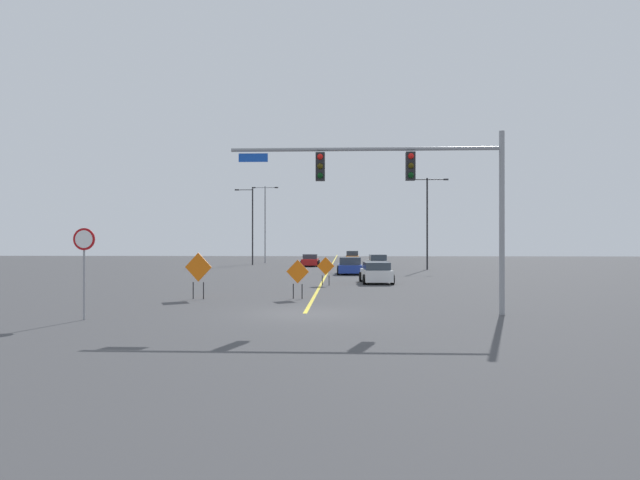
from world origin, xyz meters
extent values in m
plane|color=#444447|center=(0.00, 0.00, 0.00)|extent=(166.42, 166.42, 0.00)
cube|color=yellow|center=(0.00, 46.23, 0.00)|extent=(0.16, 92.45, 0.01)
cylinder|color=gray|center=(7.27, 0.00, 3.38)|extent=(0.20, 0.20, 6.76)
cylinder|color=gray|center=(2.25, 0.00, 6.13)|extent=(10.03, 0.14, 0.14)
cube|color=black|center=(3.92, 0.00, 5.48)|extent=(0.34, 0.32, 1.05)
sphere|color=red|center=(3.92, -0.17, 5.83)|extent=(0.22, 0.22, 0.22)
sphere|color=#3C3106|center=(3.92, -0.17, 5.48)|extent=(0.22, 0.22, 0.22)
sphere|color=black|center=(3.92, -0.17, 5.13)|extent=(0.22, 0.22, 0.22)
cube|color=black|center=(0.58, 0.00, 5.48)|extent=(0.34, 0.32, 1.05)
sphere|color=red|center=(0.58, -0.17, 5.83)|extent=(0.22, 0.22, 0.22)
sphere|color=#3C3106|center=(0.58, -0.17, 5.48)|extent=(0.22, 0.22, 0.22)
sphere|color=black|center=(0.58, -0.17, 5.13)|extent=(0.22, 0.22, 0.22)
cube|color=#1447B7|center=(-1.94, 0.00, 5.84)|extent=(1.10, 0.03, 0.32)
cylinder|color=gray|center=(-7.45, -2.04, 1.20)|extent=(0.07, 0.07, 2.39)
cylinder|color=#B20F14|center=(-7.45, -2.04, 2.77)|extent=(0.76, 0.03, 0.76)
cylinder|color=white|center=(-7.45, -2.06, 2.77)|extent=(0.61, 0.01, 0.61)
cylinder|color=gray|center=(-8.52, 49.46, 4.82)|extent=(0.16, 0.16, 9.64)
cylinder|color=gray|center=(-9.24, 49.46, 9.49)|extent=(1.44, 0.08, 0.08)
cube|color=#262628|center=(-9.96, 49.46, 9.49)|extent=(0.44, 0.24, 0.14)
cylinder|color=gray|center=(-7.80, 49.46, 9.49)|extent=(1.44, 0.08, 0.08)
cube|color=#262628|center=(-7.08, 49.46, 9.49)|extent=(0.44, 0.24, 0.14)
cylinder|color=black|center=(-9.12, 43.46, 4.41)|extent=(0.16, 0.16, 8.81)
cylinder|color=black|center=(-10.03, 43.46, 8.66)|extent=(1.83, 0.08, 0.08)
cube|color=#262628|center=(-10.95, 43.46, 8.66)|extent=(0.44, 0.24, 0.14)
cylinder|color=black|center=(9.40, 33.41, 4.40)|extent=(0.16, 0.16, 8.80)
cylinder|color=black|center=(8.50, 33.41, 8.65)|extent=(1.80, 0.08, 0.08)
cube|color=#262628|center=(7.60, 33.41, 8.65)|extent=(0.44, 0.24, 0.14)
cylinder|color=black|center=(10.30, 33.41, 8.65)|extent=(1.80, 0.08, 0.08)
cube|color=#262628|center=(11.20, 33.41, 8.65)|extent=(0.44, 0.24, 0.14)
cube|color=orange|center=(-5.36, 5.12, 1.49)|extent=(1.34, 0.32, 1.36)
cylinder|color=black|center=(-5.62, 5.17, 0.40)|extent=(0.05, 0.05, 0.79)
cylinder|color=black|center=(-5.10, 5.06, 0.40)|extent=(0.05, 0.05, 0.79)
cube|color=orange|center=(-0.72, 5.39, 1.28)|extent=(1.09, 0.29, 1.11)
cylinder|color=black|center=(-0.93, 5.43, 0.35)|extent=(0.05, 0.05, 0.70)
cylinder|color=black|center=(-0.51, 5.34, 0.35)|extent=(0.05, 0.05, 0.70)
cube|color=orange|center=(0.32, 13.52, 1.19)|extent=(1.09, 0.30, 1.11)
cylinder|color=black|center=(0.11, 13.57, 0.31)|extent=(0.05, 0.05, 0.61)
cylinder|color=black|center=(0.53, 13.47, 0.31)|extent=(0.05, 0.05, 0.61)
cube|color=white|center=(3.52, 15.64, 0.52)|extent=(1.96, 3.95, 0.72)
cube|color=#333D47|center=(3.53, 15.45, 1.12)|extent=(1.69, 2.35, 0.49)
cylinder|color=black|center=(4.31, 17.04, 0.32)|extent=(0.26, 0.65, 0.64)
cylinder|color=black|center=(2.58, 16.94, 0.32)|extent=(0.26, 0.65, 0.64)
cylinder|color=black|center=(4.47, 14.34, 0.32)|extent=(0.26, 0.65, 0.64)
cylinder|color=black|center=(2.73, 14.24, 0.32)|extent=(0.26, 0.65, 0.64)
cube|color=#1E389E|center=(1.92, 25.79, 0.48)|extent=(1.94, 4.32, 0.63)
cube|color=#333D47|center=(1.92, 25.57, 1.10)|extent=(1.73, 2.21, 0.61)
cylinder|color=black|center=(2.86, 27.30, 0.32)|extent=(0.22, 0.64, 0.64)
cylinder|color=black|center=(0.96, 27.29, 0.32)|extent=(0.22, 0.64, 0.64)
cylinder|color=black|center=(2.88, 24.29, 0.32)|extent=(0.22, 0.64, 0.64)
cylinder|color=black|center=(0.98, 24.28, 0.32)|extent=(0.22, 0.64, 0.64)
cube|color=#B7BABF|center=(4.77, 35.60, 0.49)|extent=(1.95, 3.97, 0.65)
cube|color=#333D47|center=(4.78, 35.41, 1.11)|extent=(1.68, 2.16, 0.59)
cylinder|color=black|center=(5.57, 37.01, 0.32)|extent=(0.25, 0.65, 0.64)
cylinder|color=black|center=(3.83, 36.92, 0.32)|extent=(0.25, 0.65, 0.64)
cylinder|color=black|center=(5.71, 34.29, 0.32)|extent=(0.25, 0.65, 0.64)
cylinder|color=black|center=(3.97, 34.20, 0.32)|extent=(0.25, 0.65, 0.64)
cube|color=orange|center=(2.53, 55.35, 0.47)|extent=(1.78, 3.93, 0.63)
cube|color=#333D47|center=(2.52, 55.15, 1.11)|extent=(1.58, 1.88, 0.65)
cylinder|color=black|center=(3.41, 56.70, 0.32)|extent=(0.23, 0.64, 0.64)
cylinder|color=black|center=(1.69, 56.73, 0.32)|extent=(0.23, 0.64, 0.64)
cylinder|color=black|center=(3.36, 53.97, 0.32)|extent=(0.23, 0.64, 0.64)
cylinder|color=black|center=(1.64, 54.00, 0.32)|extent=(0.23, 0.64, 0.64)
cube|color=red|center=(-2.28, 40.60, 0.49)|extent=(1.75, 4.36, 0.65)
cube|color=#333D47|center=(-2.29, 40.82, 1.06)|extent=(1.57, 2.05, 0.50)
cylinder|color=black|center=(-3.14, 39.08, 0.32)|extent=(0.22, 0.64, 0.64)
cylinder|color=black|center=(-1.41, 39.08, 0.32)|extent=(0.22, 0.64, 0.64)
cylinder|color=black|center=(-3.16, 42.13, 0.32)|extent=(0.22, 0.64, 0.64)
cylinder|color=black|center=(-1.43, 42.13, 0.32)|extent=(0.22, 0.64, 0.64)
camera|label=1|loc=(1.49, -20.97, 2.69)|focal=31.64mm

